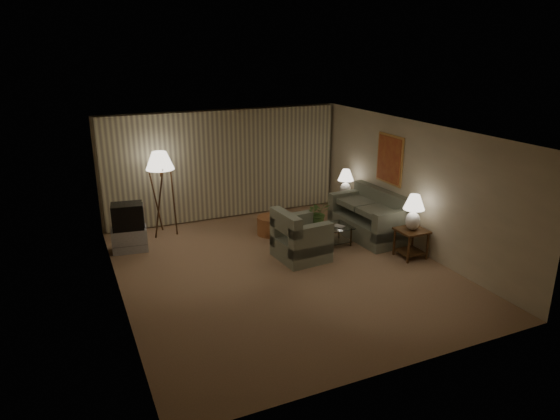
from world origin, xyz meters
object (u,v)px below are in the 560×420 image
object	(u,v)px
side_table_far	(345,204)
tv_cabinet	(130,239)
sofa	(368,219)
coffee_table	(324,234)
crt_tv	(127,216)
table_lamp_far	(346,180)
table_lamp_near	(414,209)
armchair	(301,239)
vase	(318,226)
side_table_near	(411,238)
ottoman	(271,225)
floor_lamp	(162,192)

from	to	relation	value
side_table_far	tv_cabinet	size ratio (longest dim) A/B	0.78
sofa	coffee_table	bearing A→B (deg)	-88.37
coffee_table	crt_tv	distance (m)	4.16
sofa	table_lamp_far	size ratio (longest dim) A/B	2.97
table_lamp_near	crt_tv	bearing A→B (deg)	152.56
armchair	coffee_table	size ratio (longest dim) A/B	0.94
vase	side_table_far	bearing A→B (deg)	42.39
side_table_near	side_table_far	bearing A→B (deg)	90.00
vase	side_table_near	bearing A→B (deg)	-40.21
ottoman	vase	xyz separation A→B (m)	(0.62, -1.13, 0.27)
armchair	table_lamp_near	world-z (taller)	table_lamp_near
side_table_far	floor_lamp	size ratio (longest dim) A/B	0.31
sofa	coffee_table	distance (m)	1.19
side_table_near	sofa	bearing A→B (deg)	96.34
table_lamp_near	ottoman	size ratio (longest dim) A/B	1.18
side_table_near	crt_tv	size ratio (longest dim) A/B	0.88
side_table_near	table_lamp_far	size ratio (longest dim) A/B	0.90
side_table_near	table_lamp_near	world-z (taller)	table_lamp_near
side_table_near	side_table_far	xyz separation A→B (m)	(-0.00, 2.60, -0.02)
table_lamp_far	floor_lamp	world-z (taller)	floor_lamp
side_table_near	table_lamp_near	size ratio (longest dim) A/B	0.81
sofa	side_table_far	world-z (taller)	sofa
crt_tv	side_table_far	bearing A→B (deg)	6.45
coffee_table	tv_cabinet	xyz separation A→B (m)	(-3.87, 1.45, -0.03)
sofa	side_table_near	distance (m)	1.36
sofa	crt_tv	size ratio (longest dim) A/B	2.91
side_table_near	tv_cabinet	size ratio (longest dim) A/B	0.78
vase	ottoman	bearing A→B (deg)	118.81
armchair	tv_cabinet	xyz separation A→B (m)	(-3.12, 1.84, -0.16)
ottoman	coffee_table	bearing A→B (deg)	-55.67
sofa	tv_cabinet	bearing A→B (deg)	-108.19
crt_tv	ottoman	size ratio (longest dim) A/B	1.09
coffee_table	floor_lamp	size ratio (longest dim) A/B	0.62
floor_lamp	vase	distance (m)	3.59
armchair	crt_tv	distance (m)	3.64
side_table_near	side_table_far	distance (m)	2.60
table_lamp_near	crt_tv	xyz separation A→B (m)	(-5.20, 2.70, -0.27)
sofa	armchair	distance (m)	1.99
side_table_near	tv_cabinet	xyz separation A→B (m)	(-5.20, 2.70, -0.16)
table_lamp_far	tv_cabinet	xyz separation A→B (m)	(-5.20, 0.10, -0.75)
table_lamp_near	coffee_table	size ratio (longest dim) A/B	0.62
vase	sofa	bearing A→B (deg)	4.30
table_lamp_near	tv_cabinet	bearing A→B (deg)	152.56
sofa	tv_cabinet	world-z (taller)	sofa
tv_cabinet	ottoman	world-z (taller)	tv_cabinet
armchair	crt_tv	world-z (taller)	crt_tv
side_table_far	coffee_table	bearing A→B (deg)	-134.55
table_lamp_near	tv_cabinet	xyz separation A→B (m)	(-5.20, 2.70, -0.79)
armchair	ottoman	world-z (taller)	armchair
ottoman	vase	size ratio (longest dim) A/B	4.56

